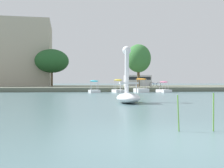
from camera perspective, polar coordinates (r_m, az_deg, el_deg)
ground_plane at (r=5.68m, az=12.96°, el=-11.74°), size 446.22×446.22×0.00m
shore_bank_far at (r=45.88m, az=-3.37°, el=-0.77°), size 123.83×27.57×0.53m
swan_boat at (r=15.44m, az=3.44°, el=-1.72°), size 1.51×2.78×3.40m
pedal_boat_pink at (r=31.60m, az=11.04°, el=-1.10°), size 1.46×2.15×1.32m
pedal_boat_orange at (r=31.26m, az=6.27°, el=-0.91°), size 1.47×2.28×1.65m
pedal_boat_yellow at (r=30.51m, az=1.30°, el=-1.04°), size 1.34×2.15×1.53m
pedal_boat_cyan at (r=30.24m, az=-3.85°, el=-1.10°), size 1.36×2.02×1.42m
tree_broadleaf_behind_dock at (r=39.75m, az=5.70°, el=5.46°), size 3.95×4.05×6.28m
tree_broadleaf_right at (r=44.07m, az=-12.77°, el=4.84°), size 7.44×7.33×5.99m
bicycle_parked at (r=35.92m, az=9.23°, el=-0.12°), size 1.65×0.30×0.69m
parked_van at (r=48.06m, az=5.51°, el=0.85°), size 4.94×2.70×1.93m
apartment_block at (r=51.10m, az=-22.38°, el=5.92°), size 17.47×11.92×11.22m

